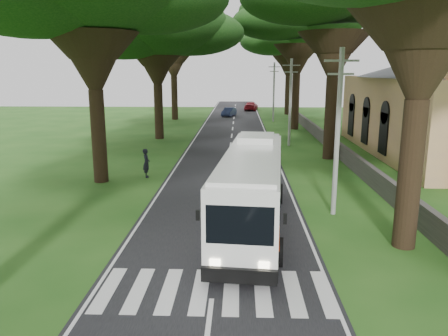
% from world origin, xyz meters
% --- Properties ---
extents(ground, '(140.00, 140.00, 0.00)m').
position_xyz_m(ground, '(0.00, 0.00, 0.00)').
color(ground, '#204F16').
rests_on(ground, ground).
extents(road, '(8.00, 120.00, 0.04)m').
position_xyz_m(road, '(0.00, 25.00, 0.01)').
color(road, black).
rests_on(road, ground).
extents(crosswalk, '(8.00, 3.00, 0.01)m').
position_xyz_m(crosswalk, '(0.00, -2.00, 0.00)').
color(crosswalk, silver).
rests_on(crosswalk, ground).
extents(property_wall, '(0.35, 50.00, 1.20)m').
position_xyz_m(property_wall, '(9.00, 24.00, 0.60)').
color(property_wall, '#383533').
rests_on(property_wall, ground).
extents(pole_near, '(1.60, 0.24, 8.00)m').
position_xyz_m(pole_near, '(5.50, 6.00, 4.18)').
color(pole_near, gray).
rests_on(pole_near, ground).
extents(pole_mid, '(1.60, 0.24, 8.00)m').
position_xyz_m(pole_mid, '(5.50, 26.00, 4.18)').
color(pole_mid, gray).
rests_on(pole_mid, ground).
extents(pole_far, '(1.60, 0.24, 8.00)m').
position_xyz_m(pole_far, '(5.50, 46.00, 4.18)').
color(pole_far, gray).
rests_on(pole_far, ground).
extents(tree_l_midb, '(14.59, 14.59, 14.35)m').
position_xyz_m(tree_l_midb, '(-7.50, 30.00, 11.15)').
color(tree_l_midb, black).
rests_on(tree_l_midb, ground).
extents(tree_l_far, '(13.90, 13.90, 15.54)m').
position_xyz_m(tree_l_far, '(-8.50, 48.00, 12.43)').
color(tree_l_far, black).
rests_on(tree_l_far, ground).
extents(tree_r_midb, '(13.84, 13.84, 16.36)m').
position_xyz_m(tree_r_midb, '(7.50, 38.00, 13.24)').
color(tree_r_midb, black).
rests_on(tree_r_midb, ground).
extents(tree_r_far, '(14.03, 14.03, 15.32)m').
position_xyz_m(tree_r_far, '(8.50, 56.00, 12.19)').
color(tree_r_far, black).
rests_on(tree_r_far, ground).
extents(coach_bus, '(3.61, 12.03, 3.49)m').
position_xyz_m(coach_bus, '(1.41, 4.08, 1.88)').
color(coach_bus, white).
rests_on(coach_bus, ground).
extents(distant_car_b, '(2.38, 4.23, 1.32)m').
position_xyz_m(distant_car_b, '(-0.80, 52.58, 0.69)').
color(distant_car_b, '#202A4C').
rests_on(distant_car_b, road).
extents(distant_car_c, '(2.73, 5.25, 1.45)m').
position_xyz_m(distant_car_c, '(2.87, 63.11, 0.76)').
color(distant_car_c, maroon).
rests_on(distant_car_c, road).
extents(pedestrian, '(0.63, 0.80, 1.92)m').
position_xyz_m(pedestrian, '(-5.32, 13.23, 0.96)').
color(pedestrian, black).
rests_on(pedestrian, ground).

